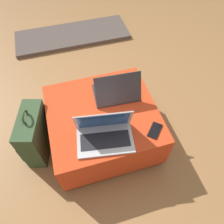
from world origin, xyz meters
TOP-DOWN VIEW (x-y plane):
  - ground_plane at (0.00, 0.00)m, footprint 14.00×14.00m
  - ottoman at (0.00, 0.00)m, footprint 0.81×0.76m
  - laptop_near at (-0.04, -0.21)m, footprint 0.41×0.29m
  - laptop_far at (0.15, 0.12)m, footprint 0.36×0.26m
  - cell_phone at (0.31, -0.26)m, footprint 0.14×0.14m
  - backpack at (-0.54, 0.06)m, footprint 0.27×0.39m
  - fireplace_hearth at (0.00, 1.53)m, footprint 1.40×0.50m

SIDE VIEW (x-z plane):
  - ground_plane at x=0.00m, z-range 0.00..0.00m
  - fireplace_hearth at x=0.00m, z-range 0.00..0.04m
  - ottoman at x=0.00m, z-range 0.00..0.38m
  - backpack at x=-0.54m, z-range -0.05..0.46m
  - cell_phone at x=0.31m, z-range 0.38..0.39m
  - laptop_near at x=-0.04m, z-range 0.31..0.55m
  - laptop_far at x=0.15m, z-range 0.31..0.55m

